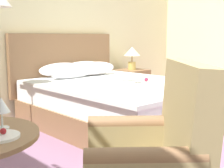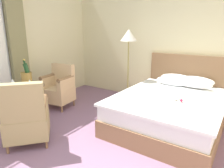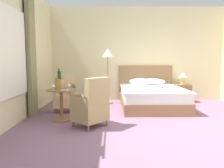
# 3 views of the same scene
# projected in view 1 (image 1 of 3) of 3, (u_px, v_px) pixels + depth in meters

# --- Properties ---
(wall_headboard_side) EXTENTS (5.66, 0.12, 3.01)m
(wall_headboard_side) POSITION_uv_depth(u_px,v_px,m) (42.00, 6.00, 4.32)
(wall_headboard_side) COLOR beige
(wall_headboard_side) RESTS_ON ground
(bed) EXTENTS (1.71, 2.23, 1.13)m
(bed) POSITION_uv_depth(u_px,v_px,m) (112.00, 100.00, 3.86)
(bed) COLOR #886241
(bed) RESTS_ON ground
(nightstand) EXTENTS (0.48, 0.44, 0.55)m
(nightstand) POSITION_uv_depth(u_px,v_px,m) (132.00, 86.00, 5.14)
(nightstand) COLOR #886241
(nightstand) RESTS_ON ground
(bedside_lamp) EXTENTS (0.27, 0.27, 0.37)m
(bedside_lamp) POSITION_uv_depth(u_px,v_px,m) (132.00, 54.00, 5.06)
(bedside_lamp) COLOR tan
(bedside_lamp) RESTS_ON nightstand
(wine_glass_near_edge) EXTENTS (0.08, 0.08, 0.14)m
(wine_glass_near_edge) POSITION_uv_depth(u_px,v_px,m) (1.00, 106.00, 1.40)
(wine_glass_near_edge) COLOR white
(wine_glass_near_edge) RESTS_ON side_table_round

